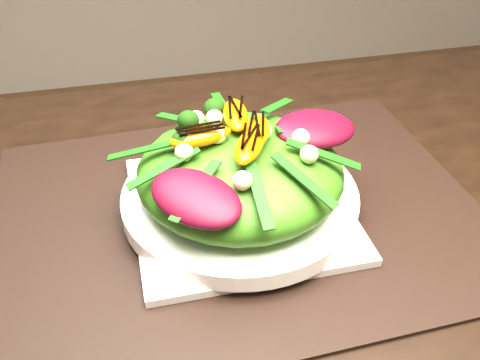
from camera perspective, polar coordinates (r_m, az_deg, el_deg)
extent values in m
cube|color=black|center=(0.57, 0.34, -11.95)|extent=(1.60, 0.90, 0.75)
cube|color=black|center=(0.63, 0.00, -3.29)|extent=(0.55, 0.42, 0.00)
cube|color=white|center=(0.63, 0.00, -2.83)|extent=(0.24, 0.24, 0.01)
cylinder|color=white|center=(0.62, 0.00, -1.82)|extent=(0.29, 0.29, 0.02)
ellipsoid|color=#387014|center=(0.60, 0.00, 0.82)|extent=(0.25, 0.25, 0.08)
ellipsoid|color=#450716|center=(0.61, 7.68, 5.20)|extent=(0.10, 0.08, 0.02)
ellipsoid|color=#F96B04|center=(0.59, -2.18, 5.24)|extent=(0.07, 0.06, 0.02)
sphere|color=black|center=(0.58, -6.36, 4.84)|extent=(0.04, 0.04, 0.03)
sphere|color=beige|center=(0.54, 2.91, 1.50)|extent=(0.02, 0.02, 0.02)
cube|color=black|center=(0.58, -2.20, 6.03)|extent=(0.04, 0.03, 0.00)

